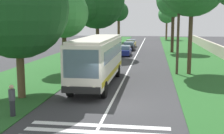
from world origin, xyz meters
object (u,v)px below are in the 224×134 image
(trailing_car_0, at_px, (124,51))
(roadside_tree_right_2, at_px, (173,1))
(trailing_car_2, at_px, (131,44))
(roadside_tree_left_1, at_px, (96,3))
(coach_bus, at_px, (98,58))
(trailing_car_1, at_px, (129,46))
(roadside_tree_left_2, at_px, (15,10))
(roadside_tree_right_0, at_px, (166,15))
(pedestrian, at_px, (12,100))
(roadside_tree_left_0, at_px, (119,12))
(utility_pole, at_px, (178,31))
(roadside_tree_left_3, at_px, (62,14))

(trailing_car_0, bearing_deg, roadside_tree_right_2, -54.07)
(trailing_car_2, height_order, roadside_tree_left_1, roadside_tree_left_1)
(coach_bus, distance_m, trailing_car_0, 20.02)
(trailing_car_1, relative_size, roadside_tree_left_2, 0.48)
(coach_bus, bearing_deg, roadside_tree_right_0, -7.40)
(roadside_tree_left_1, height_order, roadside_tree_right_2, roadside_tree_left_1)
(roadside_tree_left_2, relative_size, pedestrian, 5.33)
(roadside_tree_left_0, bearing_deg, roadside_tree_left_2, 179.53)
(coach_bus, relative_size, trailing_car_0, 2.60)
(trailing_car_1, distance_m, utility_pole, 23.44)
(roadside_tree_left_3, height_order, utility_pole, roadside_tree_left_3)
(roadside_tree_right_2, bearing_deg, roadside_tree_left_3, 149.75)
(trailing_car_1, height_order, pedestrian, pedestrian)
(roadside_tree_left_2, bearing_deg, roadside_tree_left_1, -2.06)
(pedestrian, bearing_deg, coach_bus, -19.44)
(roadside_tree_left_1, distance_m, roadside_tree_left_2, 22.26)
(coach_bus, relative_size, utility_pole, 1.42)
(roadside_tree_left_1, bearing_deg, roadside_tree_left_2, 177.94)
(roadside_tree_right_2, bearing_deg, utility_pole, 178.46)
(roadside_tree_right_0, distance_m, pedestrian, 66.08)
(roadside_tree_left_0, xyz_separation_m, roadside_tree_right_0, (9.95, -11.28, -0.51))
(roadside_tree_right_0, bearing_deg, utility_pole, 179.05)
(trailing_car_0, xyz_separation_m, pedestrian, (-28.43, 3.10, 0.24))
(roadside_tree_right_2, distance_m, pedestrian, 35.63)
(roadside_tree_left_2, height_order, roadside_tree_right_2, roadside_tree_right_2)
(trailing_car_0, xyz_separation_m, roadside_tree_left_2, (-24.69, 4.47, 5.01))
(coach_bus, xyz_separation_m, roadside_tree_left_1, (17.45, 3.56, 5.26))
(roadside_tree_right_2, xyz_separation_m, utility_pole, (-19.59, 0.53, -3.92))
(trailing_car_0, height_order, trailing_car_2, same)
(trailing_car_2, bearing_deg, roadside_tree_right_2, -141.35)
(trailing_car_1, relative_size, roadside_tree_left_0, 0.46)
(trailing_car_2, height_order, roadside_tree_right_2, roadside_tree_right_2)
(trailing_car_1, bearing_deg, roadside_tree_left_2, 172.10)
(roadside_tree_left_1, distance_m, roadside_tree_right_0, 40.63)
(roadside_tree_right_0, bearing_deg, roadside_tree_left_3, 167.03)
(coach_bus, xyz_separation_m, roadside_tree_left_3, (5.27, 4.47, 3.45))
(roadside_tree_left_1, height_order, roadside_tree_left_3, roadside_tree_left_1)
(trailing_car_2, xyz_separation_m, pedestrian, (-42.28, 2.96, 0.24))
(trailing_car_0, relative_size, trailing_car_1, 1.00)
(trailing_car_1, relative_size, roadside_tree_left_1, 0.38)
(roadside_tree_left_2, distance_m, utility_pole, 14.93)
(roadside_tree_right_0, bearing_deg, trailing_car_2, 162.04)
(roadside_tree_right_2, bearing_deg, roadside_tree_left_2, 159.02)
(roadside_tree_left_3, height_order, roadside_tree_right_0, roadside_tree_right_0)
(roadside_tree_right_0, height_order, pedestrian, roadside_tree_right_0)
(roadside_tree_left_2, distance_m, roadside_tree_left_3, 9.99)
(utility_pole, distance_m, pedestrian, 17.10)
(roadside_tree_left_1, bearing_deg, roadside_tree_left_3, 175.76)
(roadside_tree_left_1, height_order, roadside_tree_right_0, roadside_tree_left_1)
(trailing_car_0, height_order, roadside_tree_left_3, roadside_tree_left_3)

